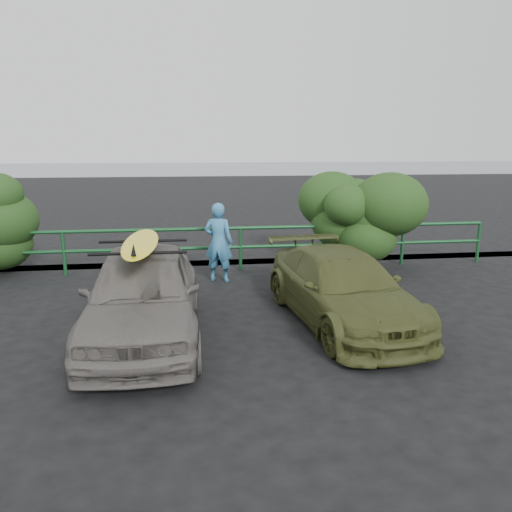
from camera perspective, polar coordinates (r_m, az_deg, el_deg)
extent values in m
plane|color=black|center=(7.07, -5.89, -11.78)|extent=(80.00, 80.00, 0.00)
plane|color=slate|center=(66.50, -7.46, 10.10)|extent=(200.00, 200.00, 0.00)
imported|color=#625D58|center=(7.75, -12.76, -4.24)|extent=(1.69, 4.15, 1.41)
imported|color=#444A20|center=(8.40, 9.82, -3.62)|extent=(2.15, 4.23, 1.18)
imported|color=teal|center=(10.74, -4.30, 1.58)|extent=(0.72, 0.59, 1.71)
ellipsoid|color=yellow|center=(7.57, -13.05, 1.47)|extent=(0.52, 2.42, 0.07)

